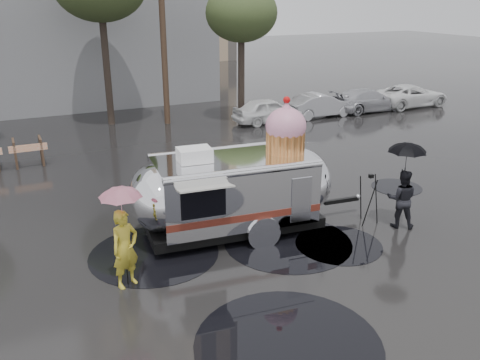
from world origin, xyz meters
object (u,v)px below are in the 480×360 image
airstream_trailer (236,187)px  person_right (402,199)px  person_left (125,249)px  tripod (369,195)px

airstream_trailer → person_right: bearing=-15.4°
airstream_trailer → person_left: airstream_trailer is taller
person_left → airstream_trailer: bearing=0.4°
airstream_trailer → tripod: bearing=-10.7°
person_right → person_left: bearing=35.8°
airstream_trailer → person_left: 3.52m
airstream_trailer → tripod: airstream_trailer is taller
tripod → person_left: bearing=-173.8°
airstream_trailer → tripod: (3.50, -1.03, -0.44)m
airstream_trailer → person_right: 4.44m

